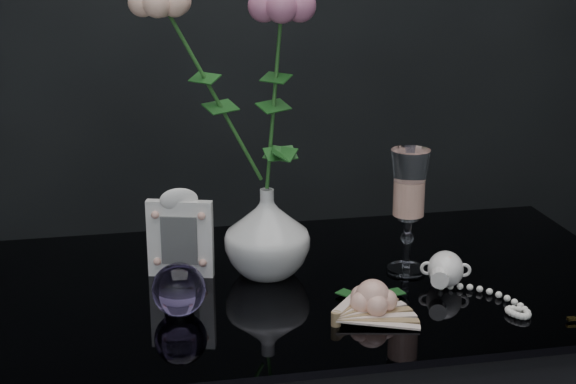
{
  "coord_description": "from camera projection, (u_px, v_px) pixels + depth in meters",
  "views": [
    {
      "loc": [
        -0.29,
        -1.22,
        1.31
      ],
      "look_at": [
        -0.04,
        0.02,
        0.92
      ],
      "focal_mm": 55.0,
      "sensor_mm": 36.0,
      "label": 1
    }
  ],
  "objects": [
    {
      "name": "wine_glass",
      "position": [
        408.0,
        212.0,
        1.42
      ],
      "size": [
        0.07,
        0.07,
        0.21
      ],
      "primitive_type": null,
      "rotation": [
        0.0,
        0.0,
        0.06
      ],
      "color": "white",
      "rests_on": "table"
    },
    {
      "name": "paper_fan",
      "position": [
        336.0,
        318.0,
        1.25
      ],
      "size": [
        0.26,
        0.21,
        0.02
      ],
      "primitive_type": null,
      "rotation": [
        0.0,
        0.0,
        0.12
      ],
      "color": "beige",
      "rests_on": "table"
    },
    {
      "name": "paperweight",
      "position": [
        179.0,
        289.0,
        1.28
      ],
      "size": [
        0.09,
        0.09,
        0.08
      ],
      "primitive_type": null,
      "rotation": [
        0.0,
        0.0,
        -0.2
      ],
      "color": "#8D75BE",
      "rests_on": "table"
    },
    {
      "name": "loose_rose",
      "position": [
        373.0,
        297.0,
        1.28
      ],
      "size": [
        0.16,
        0.18,
        0.05
      ],
      "primitive_type": null,
      "rotation": [
        0.0,
        0.0,
        -0.3
      ],
      "color": "#DAA08D",
      "rests_on": "table"
    },
    {
      "name": "picture_frame",
      "position": [
        180.0,
        232.0,
        1.41
      ],
      "size": [
        0.13,
        0.11,
        0.15
      ],
      "primitive_type": null,
      "rotation": [
        0.0,
        0.0,
        -0.28
      ],
      "color": "white",
      "rests_on": "table"
    },
    {
      "name": "vase",
      "position": [
        267.0,
        233.0,
        1.41
      ],
      "size": [
        0.16,
        0.16,
        0.14
      ],
      "primitive_type": "imported",
      "rotation": [
        0.0,
        0.0,
        -0.22
      ],
      "color": "silver",
      "rests_on": "table"
    },
    {
      "name": "roses",
      "position": [
        238.0,
        71.0,
        1.34
      ],
      "size": [
        0.27,
        0.12,
        0.38
      ],
      "color": "#F9B89C",
      "rests_on": "vase"
    },
    {
      "name": "pearl_jar",
      "position": [
        446.0,
        268.0,
        1.38
      ],
      "size": [
        0.25,
        0.26,
        0.06
      ],
      "primitive_type": null,
      "rotation": [
        0.0,
        0.0,
        -0.33
      ],
      "color": "white",
      "rests_on": "table"
    }
  ]
}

